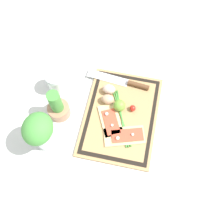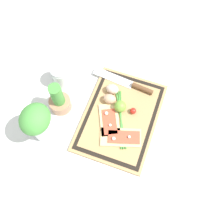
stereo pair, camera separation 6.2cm
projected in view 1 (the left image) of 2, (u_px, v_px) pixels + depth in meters
ground_plane at (121, 117)px, 1.16m from camera, size 6.00×6.00×0.00m
cutting_board at (121, 116)px, 1.15m from camera, size 0.43×0.32×0.02m
pizza_slice_near at (125, 136)px, 1.10m from camera, size 0.13×0.19×0.02m
pizza_slice_far at (110, 120)px, 1.13m from camera, size 0.17×0.14×0.02m
knife at (128, 83)px, 1.20m from camera, size 0.06×0.30×0.02m
egg_brown at (108, 99)px, 1.15m from camera, size 0.04×0.06×0.04m
egg_pink at (109, 89)px, 1.17m from camera, size 0.04×0.06×0.04m
lime at (119, 105)px, 1.13m from camera, size 0.05×0.05×0.05m
cherry_tomato_red at (133, 108)px, 1.14m from camera, size 0.03×0.03×0.03m
scallion_bunch at (122, 118)px, 1.14m from camera, size 0.26×0.13×0.01m
herb_pot at (58, 107)px, 1.11m from camera, size 0.09×0.09×0.17m
sauce_jar at (56, 83)px, 1.18m from camera, size 0.08×0.08×0.11m
herb_glass at (40, 132)px, 1.00m from camera, size 0.13×0.12×0.21m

